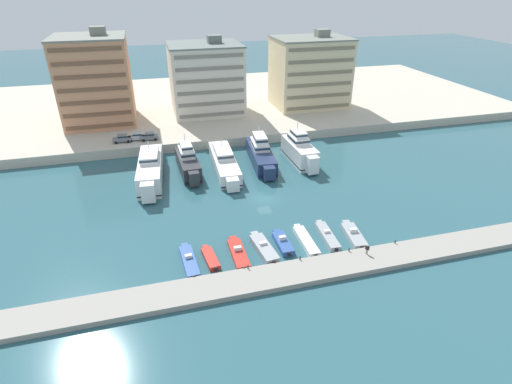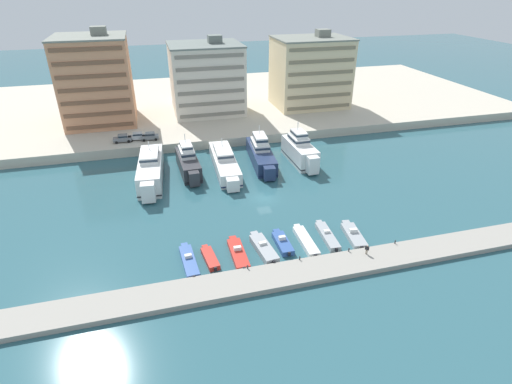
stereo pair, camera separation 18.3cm
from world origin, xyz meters
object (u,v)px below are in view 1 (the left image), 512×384
Objects in this scene: yacht_charcoal_left at (188,162)px; motorboat_grey_mid_right at (327,236)px; yacht_white_far_left at (150,169)px; motorboat_blue_center at (283,242)px; motorboat_red_mid_left at (238,253)px; yacht_navy_center_left at (261,154)px; motorboat_grey_center_left at (264,248)px; yacht_white_center at (300,151)px; car_grey_mid_left at (149,136)px; pedestrian_near_edge at (367,249)px; motorboat_blue_far_left at (189,261)px; motorboat_red_left at (210,258)px; motorboat_grey_right at (353,235)px; car_grey_far_left at (122,138)px; motorboat_white_center_right at (306,241)px; car_silver_left at (137,136)px; yacht_white_mid_left at (224,162)px.

yacht_charcoal_left reaches higher than motorboat_grey_mid_right.
motorboat_blue_center is at bearing -56.65° from yacht_white_far_left.
yacht_charcoal_left is at bearing 96.90° from motorboat_red_mid_left.
motorboat_grey_center_left is (-8.32, -31.26, -1.59)m from yacht_navy_center_left.
yacht_charcoal_left is 1.01× the size of yacht_white_center.
yacht_white_center reaches higher than motorboat_red_mid_left.
car_grey_mid_left is (-18.04, 45.16, 2.71)m from motorboat_blue_center.
yacht_navy_center_left is 12.35× the size of pedestrian_near_edge.
yacht_charcoal_left is 31.64m from motorboat_grey_center_left.
motorboat_red_left is at bearing -1.77° from motorboat_blue_far_left.
motorboat_red_left is (3.02, -0.09, -0.02)m from motorboat_blue_far_left.
yacht_charcoal_left reaches higher than motorboat_blue_center.
yacht_white_far_left is 2.51× the size of motorboat_red_mid_left.
motorboat_grey_right is 58.49m from car_grey_far_left.
yacht_charcoal_left is 33.68m from motorboat_white_center_right.
motorboat_white_center_right is (14.89, 0.39, 0.03)m from motorboat_red_left.
yacht_charcoal_left is 18.91m from car_silver_left.
yacht_white_far_left reaches higher than motorboat_grey_center_left.
yacht_white_far_left is 1.08× the size of yacht_navy_center_left.
yacht_white_center reaches higher than motorboat_red_left.
yacht_white_far_left is at bearing -91.55° from car_grey_mid_left.
motorboat_blue_center is (-5.08, -30.50, -1.69)m from yacht_navy_center_left.
yacht_navy_center_left is at bearing -26.91° from car_grey_far_left.
car_grey_far_left and car_silver_left have the same top height.
motorboat_blue_center reaches higher than motorboat_red_left.
yacht_white_far_left is 3.11× the size of motorboat_blue_center.
motorboat_grey_mid_right is 53.98m from car_silver_left.
yacht_white_far_left is 41.73m from motorboat_grey_right.
motorboat_grey_center_left reaches higher than motorboat_red_left.
motorboat_grey_right is (18.57, -0.10, 0.02)m from motorboat_red_mid_left.
yacht_white_far_left is 29.25m from motorboat_blue_far_left.
pedestrian_near_edge reaches higher than motorboat_white_center_right.
motorboat_blue_center reaches higher than motorboat_white_center_right.
motorboat_blue_far_left is at bearing -81.73° from yacht_white_far_left.
yacht_white_far_left is 1.35× the size of yacht_white_center.
yacht_white_mid_left reaches higher than motorboat_red_left.
car_grey_mid_left is at bearing 115.25° from yacht_charcoal_left.
motorboat_white_center_right is 2.09× the size of car_grey_far_left.
car_silver_left is at bearing 124.66° from motorboat_grey_right.
yacht_white_center is 38.70m from motorboat_red_left.
motorboat_blue_far_left is 14.33m from motorboat_blue_center.
yacht_charcoal_left is 0.81× the size of yacht_navy_center_left.
car_silver_left is 2.67× the size of pedestrian_near_edge.
motorboat_grey_center_left is 14.68m from motorboat_grey_right.
motorboat_red_mid_left is 1.07× the size of motorboat_grey_right.
motorboat_grey_mid_right is 1.07× the size of motorboat_grey_right.
motorboat_red_mid_left is (7.18, -0.03, -0.01)m from motorboat_blue_far_left.
motorboat_white_center_right is 5.55× the size of pedestrian_near_edge.
yacht_navy_center_left is at bearing -30.63° from car_silver_left.
yacht_white_far_left reaches higher than car_grey_mid_left.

